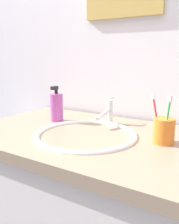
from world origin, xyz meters
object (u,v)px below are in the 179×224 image
at_px(toothbrush_cup, 164,131).
at_px(toothbrush_red, 156,113).
at_px(faucet, 108,112).
at_px(toothbrush_green, 168,116).
at_px(soap_dispenser, 57,107).

height_order(toothbrush_cup, toothbrush_red, toothbrush_red).
xyz_separation_m(faucet, toothbrush_green, (0.30, -0.13, 0.05)).
relative_size(faucet, toothbrush_red, 0.92).
xyz_separation_m(faucet, toothbrush_cup, (0.29, -0.12, -0.01)).
bearing_deg(faucet, toothbrush_cup, -22.12).
bearing_deg(toothbrush_green, faucet, 155.93).
bearing_deg(toothbrush_red, faucet, 157.77).
distance_m(toothbrush_cup, toothbrush_red, 0.07).
height_order(toothbrush_green, soap_dispenser, toothbrush_green).
distance_m(faucet, toothbrush_green, 0.33).
height_order(toothbrush_green, toothbrush_red, toothbrush_green).
distance_m(toothbrush_green, toothbrush_red, 0.06).
distance_m(faucet, soap_dispenser, 0.25).
height_order(faucet, toothbrush_red, toothbrush_red).
relative_size(toothbrush_green, soap_dispenser, 1.04).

